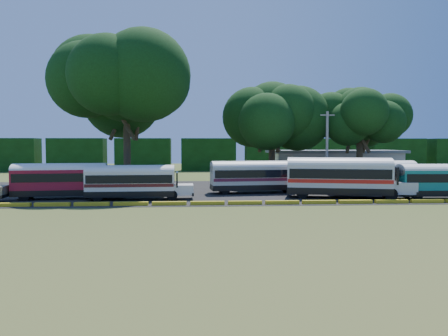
{
  "coord_description": "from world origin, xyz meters",
  "views": [
    {
      "loc": [
        -2.44,
        -33.37,
        4.74
      ],
      "look_at": [
        0.15,
        6.0,
        2.67
      ],
      "focal_mm": 35.0,
      "sensor_mm": 36.0,
      "label": 1
    }
  ],
  "objects": [
    {
      "name": "asphalt_strip",
      "position": [
        1.0,
        12.0,
        0.01
      ],
      "size": [
        64.0,
        24.0,
        0.02
      ],
      "primitive_type": "cube",
      "color": "black",
      "rests_on": "ground"
    },
    {
      "name": "treeline_backdrop",
      "position": [
        0.0,
        48.0,
        3.0
      ],
      "size": [
        130.0,
        4.0,
        6.0
      ],
      "color": "black",
      "rests_on": "ground"
    },
    {
      "name": "terminal_building",
      "position": [
        18.0,
        30.0,
        2.03
      ],
      "size": [
        19.0,
        9.0,
        4.0
      ],
      "color": "beige",
      "rests_on": "ground"
    },
    {
      "name": "curb",
      "position": [
        -0.0,
        1.0,
        0.15
      ],
      "size": [
        53.7,
        0.45,
        0.3
      ],
      "color": "yellow",
      "rests_on": "ground"
    },
    {
      "name": "bus_cream_west",
      "position": [
        -7.83,
        4.74,
        1.71
      ],
      "size": [
        9.27,
        2.56,
        3.03
      ],
      "rotation": [
        0.0,
        0.0,
        0.03
      ],
      "color": "black",
      "rests_on": "ground"
    },
    {
      "name": "utility_pole",
      "position": [
        12.31,
        14.73,
        4.38
      ],
      "size": [
        1.6,
        0.3,
        8.53
      ],
      "color": "gray",
      "rests_on": "ground"
    },
    {
      "name": "bus_cream_east",
      "position": [
        3.27,
        9.31,
        1.81
      ],
      "size": [
        9.91,
        3.32,
        3.2
      ],
      "rotation": [
        0.0,
        0.0,
        0.1
      ],
      "color": "black",
      "rests_on": "ground"
    },
    {
      "name": "bus_white_red",
      "position": [
        10.57,
        4.73,
        2.05
      ],
      "size": [
        11.37,
        5.23,
        3.63
      ],
      "rotation": [
        0.0,
        0.0,
        -0.24
      ],
      "color": "black",
      "rests_on": "ground"
    },
    {
      "name": "tree_center",
      "position": [
        7.26,
        21.48,
        8.73
      ],
      "size": [
        10.87,
        10.87,
        12.75
      ],
      "color": "#392E1C",
      "rests_on": "ground"
    },
    {
      "name": "tree_east",
      "position": [
        18.2,
        20.26,
        8.57
      ],
      "size": [
        9.21,
        9.21,
        12.0
      ],
      "color": "#392E1C",
      "rests_on": "ground"
    },
    {
      "name": "tree_west",
      "position": [
        -10.07,
        16.07,
        11.83
      ],
      "size": [
        12.71,
        12.71,
        16.52
      ],
      "color": "#392E1C",
      "rests_on": "ground"
    },
    {
      "name": "bus_white_blue",
      "position": [
        14.85,
        7.77,
        1.84
      ],
      "size": [
        9.9,
        2.54,
        3.25
      ],
      "rotation": [
        0.0,
        0.0,
        0.0
      ],
      "color": "black",
      "rests_on": "ground"
    },
    {
      "name": "bus_teal",
      "position": [
        19.43,
        3.41,
        1.78
      ],
      "size": [
        9.53,
        2.73,
        3.1
      ],
      "rotation": [
        0.0,
        0.0,
        -0.04
      ],
      "color": "black",
      "rests_on": "ground"
    },
    {
      "name": "ground",
      "position": [
        0.0,
        0.0,
        0.0
      ],
      "size": [
        160.0,
        160.0,
        0.0
      ],
      "primitive_type": "plane",
      "color": "#38531B",
      "rests_on": "ground"
    },
    {
      "name": "bus_red",
      "position": [
        -14.07,
        5.76,
        1.81
      ],
      "size": [
        9.79,
        3.38,
        3.15
      ],
      "rotation": [
        0.0,
        0.0,
        0.11
      ],
      "color": "black",
      "rests_on": "ground"
    }
  ]
}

